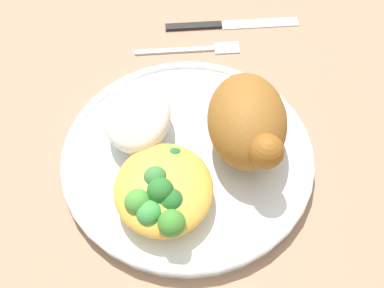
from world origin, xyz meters
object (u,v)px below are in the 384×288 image
rice_pile (142,115)px  fork (197,49)px  roasted_chicken (252,122)px  knife (224,24)px  mac_cheese_with_broccoli (168,191)px  plate (192,154)px

rice_pile → fork: (-0.15, 0.06, -0.04)m
fork → roasted_chicken: bearing=16.8°
fork → knife: knife is taller
knife → mac_cheese_with_broccoli: bearing=-14.5°
plate → roasted_chicken: 0.08m
plate → mac_cheese_with_broccoli: size_ratio=2.53×
rice_pile → knife: size_ratio=0.52×
roasted_chicken → mac_cheese_with_broccoli: (0.07, -0.09, -0.02)m
rice_pile → fork: bearing=156.2°
mac_cheese_with_broccoli → fork: (-0.24, 0.04, -0.04)m
knife → roasted_chicken: bearing=3.2°
roasted_chicken → rice_pile: (-0.02, -0.12, -0.02)m
plate → roasted_chicken: size_ratio=2.22×
roasted_chicken → fork: (-0.17, -0.05, -0.06)m
rice_pile → mac_cheese_with_broccoli: rice_pile is taller
rice_pile → fork: size_ratio=0.69×
knife → plate: bearing=-12.4°
roasted_chicken → knife: bearing=-176.8°
plate → rice_pile: size_ratio=2.81×
mac_cheese_with_broccoli → roasted_chicken: bearing=128.2°
rice_pile → roasted_chicken: bearing=78.5°
roasted_chicken → mac_cheese_with_broccoli: 0.11m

